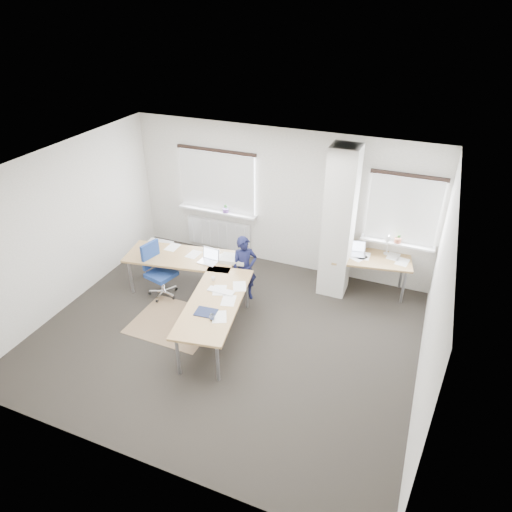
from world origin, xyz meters
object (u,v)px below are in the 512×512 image
at_px(task_chair, 161,281).
at_px(person, 244,269).
at_px(desk_main, 200,279).
at_px(desk_side, 371,259).

xyz_separation_m(task_chair, person, (1.47, 0.48, 0.34)).
distance_m(desk_main, person, 0.86).
height_order(desk_main, desk_side, desk_side).
relative_size(desk_main, person, 2.24).
bearing_deg(person, task_chair, 159.55).
distance_m(desk_main, desk_side, 3.12).
bearing_deg(desk_main, desk_side, 24.23).
xyz_separation_m(desk_side, person, (-2.05, -1.07, -0.06)).
distance_m(desk_side, task_chair, 3.87).
bearing_deg(person, desk_main, -167.16).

